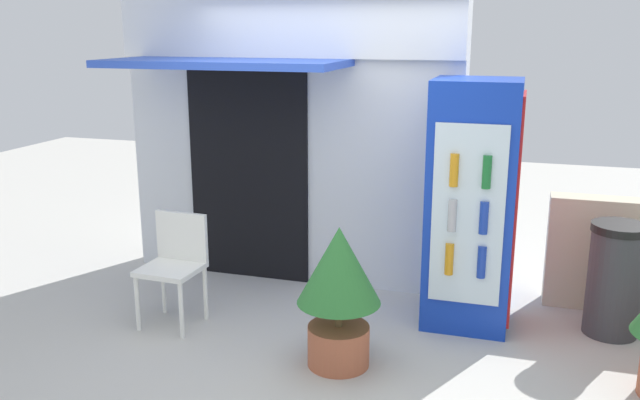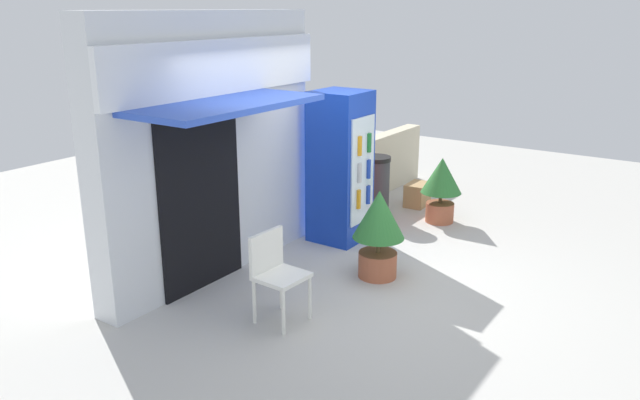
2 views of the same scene
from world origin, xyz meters
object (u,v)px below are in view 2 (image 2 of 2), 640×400
at_px(drink_cooler, 341,167).
at_px(cardboard_box, 417,194).
at_px(plastic_chair, 275,269).
at_px(potted_plant_near_shop, 379,226).
at_px(potted_plant_curbside, 441,183).
at_px(trash_bin, 375,186).

relative_size(drink_cooler, cardboard_box, 4.49).
relative_size(plastic_chair, potted_plant_near_shop, 0.87).
bearing_deg(potted_plant_curbside, drink_cooler, 149.43).
bearing_deg(drink_cooler, potted_plant_near_shop, -128.25).
bearing_deg(potted_plant_near_shop, plastic_chair, 167.24).
bearing_deg(drink_cooler, plastic_chair, -162.99).
bearing_deg(trash_bin, plastic_chair, -166.86).
xyz_separation_m(drink_cooler, potted_plant_curbside, (1.36, -0.80, -0.40)).
relative_size(plastic_chair, trash_bin, 1.00).
xyz_separation_m(drink_cooler, trash_bin, (1.08, 0.09, -0.52)).
bearing_deg(potted_plant_near_shop, potted_plant_curbside, 5.39).
distance_m(potted_plant_curbside, trash_bin, 0.94).
relative_size(potted_plant_near_shop, trash_bin, 1.15).
height_order(plastic_chair, potted_plant_curbside, potted_plant_curbside).
bearing_deg(cardboard_box, drink_cooler, 173.60).
bearing_deg(cardboard_box, potted_plant_curbside, -130.42).
distance_m(plastic_chair, trash_bin, 3.40).
bearing_deg(cardboard_box, potted_plant_near_shop, -163.31).
xyz_separation_m(potted_plant_curbside, trash_bin, (-0.27, 0.89, -0.12)).
xyz_separation_m(plastic_chair, potted_plant_curbside, (3.58, -0.12, 0.04)).
distance_m(potted_plant_near_shop, trash_bin, 2.18).
bearing_deg(plastic_chair, cardboard_box, 6.58).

